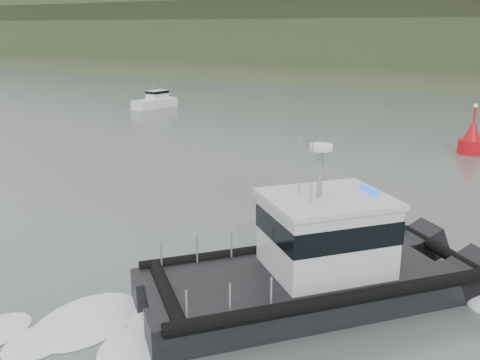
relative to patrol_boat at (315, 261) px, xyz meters
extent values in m
plane|color=#51605A|center=(-7.31, -4.47, -1.49)|extent=(400.00, 400.00, 0.00)
cube|color=#354728|center=(-7.31, 87.53, -1.49)|extent=(500.00, 44.72, 16.25)
cube|color=#354728|center=(-7.31, 115.53, 4.51)|extent=(500.00, 70.00, 18.00)
cube|color=black|center=(-1.24, 0.87, -1.02)|extent=(9.26, 10.11, 1.34)
cube|color=black|center=(1.00, -1.14, -1.02)|extent=(9.26, 10.11, 1.34)
cube|color=black|center=(-0.49, -0.55, -0.49)|extent=(10.39, 10.87, 0.28)
cube|color=silver|center=(0.25, 0.28, 0.93)|extent=(5.17, 5.23, 2.57)
cube|color=black|center=(0.25, 0.28, 1.39)|extent=(5.27, 5.32, 0.84)
cube|color=silver|center=(0.25, 0.28, 2.30)|extent=(5.49, 5.54, 0.18)
cylinder|color=gray|center=(0.03, 0.03, 3.22)|extent=(0.18, 0.18, 2.01)
cylinder|color=white|center=(0.03, 0.03, 4.16)|extent=(0.78, 0.78, 0.20)
cube|color=white|center=(-35.08, 35.25, -0.99)|extent=(2.79, 6.18, 1.19)
cube|color=white|center=(-35.01, 35.74, 0.00)|extent=(1.90, 2.58, 1.19)
cube|color=black|center=(-35.01, 35.74, 0.40)|extent=(1.96, 2.64, 0.35)
cylinder|color=gray|center=(-35.08, 35.25, 1.09)|extent=(0.08, 0.08, 1.19)
cylinder|color=red|center=(1.94, 27.84, -1.05)|extent=(1.99, 1.99, 1.33)
cone|color=red|center=(1.94, 27.84, 0.28)|extent=(1.55, 1.55, 1.99)
cylinder|color=red|center=(1.94, 27.84, 1.60)|extent=(0.18, 0.18, 1.10)
sphere|color=#E5D87F|center=(1.94, 27.84, 2.26)|extent=(0.33, 0.33, 0.33)
camera|label=1|loc=(6.32, -16.69, 8.08)|focal=40.00mm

